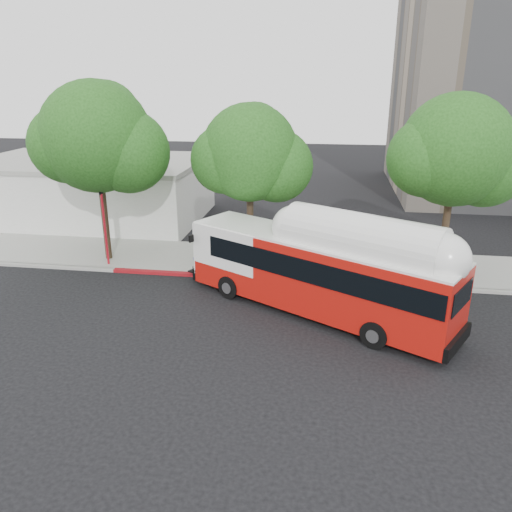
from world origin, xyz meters
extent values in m
plane|color=black|center=(0.00, 0.00, 0.00)|extent=(120.00, 120.00, 0.00)
cube|color=gray|center=(0.00, 6.50, 0.07)|extent=(60.00, 5.00, 0.15)
cube|color=gray|center=(0.00, 3.90, 0.07)|extent=(60.00, 0.30, 0.15)
cube|color=maroon|center=(-3.00, 3.90, 0.08)|extent=(10.00, 0.32, 0.16)
cylinder|color=#2D2116|center=(-9.00, 5.50, 3.04)|extent=(0.36, 0.36, 6.08)
sphere|color=#1C4513|center=(-9.00, 5.50, 6.84)|extent=(5.80, 5.80, 5.80)
sphere|color=#1C4513|center=(-7.41, 5.70, 6.08)|extent=(4.35, 4.35, 4.35)
cylinder|color=#2D2116|center=(-1.00, 6.00, 2.72)|extent=(0.36, 0.36, 5.44)
sphere|color=#1C4513|center=(-1.00, 6.00, 6.12)|extent=(5.00, 5.00, 5.00)
sphere|color=#1C4513|center=(0.38, 6.20, 5.44)|extent=(3.75, 3.75, 3.75)
cylinder|color=#2D2116|center=(9.00, 5.80, 2.88)|extent=(0.36, 0.36, 5.76)
sphere|color=#1C4513|center=(9.00, 5.80, 6.48)|extent=(5.40, 5.40, 5.40)
sphere|color=#1C4513|center=(10.48, 6.00, 5.76)|extent=(4.05, 4.05, 4.05)
cube|color=silver|center=(-14.00, 14.00, 2.00)|extent=(16.00, 10.00, 4.00)
cube|color=gray|center=(-14.00, 14.00, 4.10)|extent=(16.20, 10.20, 0.30)
cube|color=#B4130C|center=(2.73, 0.57, 1.81)|extent=(11.76, 8.29, 2.92)
cube|color=black|center=(3.16, 0.32, 2.41)|extent=(10.75, 7.74, 0.96)
cube|color=white|center=(2.73, 0.57, 3.31)|extent=(11.72, 8.22, 0.10)
cube|color=white|center=(4.47, -0.44, 3.57)|extent=(6.58, 4.96, 0.55)
cube|color=black|center=(-2.98, 3.86, 0.50)|extent=(1.60, 1.97, 0.06)
imported|color=navy|center=(-2.98, 3.86, 0.99)|extent=(1.38, 1.80, 0.91)
cylinder|color=red|center=(-8.62, 4.59, 2.02)|extent=(0.12, 0.12, 4.04)
cube|color=black|center=(-8.62, 4.59, 4.14)|extent=(0.05, 0.40, 0.25)
camera|label=1|loc=(3.09, -19.45, 9.76)|focal=35.00mm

